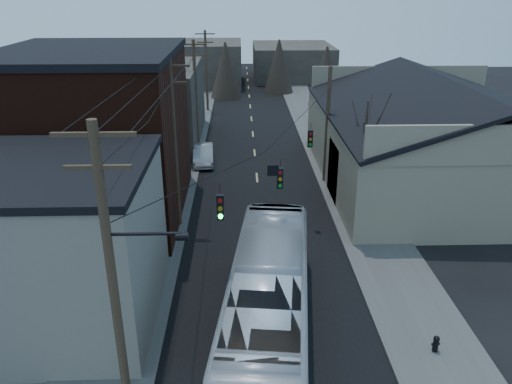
# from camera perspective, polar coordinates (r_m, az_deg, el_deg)

# --- Properties ---
(road_surface) EXTENTS (9.00, 110.00, 0.02)m
(road_surface) POSITION_cam_1_polar(r_m,az_deg,el_deg) (41.85, -0.08, 3.62)
(road_surface) COLOR black
(road_surface) RESTS_ON ground
(sidewalk_left) EXTENTS (4.00, 110.00, 0.12)m
(sidewalk_left) POSITION_cam_1_polar(r_m,az_deg,el_deg) (42.15, -8.96, 3.55)
(sidewalk_left) COLOR #474744
(sidewalk_left) RESTS_ON ground
(sidewalk_right) EXTENTS (4.00, 110.00, 0.12)m
(sidewalk_right) POSITION_cam_1_polar(r_m,az_deg,el_deg) (42.52, 8.73, 3.74)
(sidewalk_right) COLOR #474744
(sidewalk_right) RESTS_ON ground
(building_clapboard) EXTENTS (8.00, 8.00, 7.00)m
(building_clapboard) POSITION_cam_1_polar(r_m,az_deg,el_deg) (22.54, -21.95, -5.96)
(building_clapboard) COLOR gray
(building_clapboard) RESTS_ON ground
(building_brick) EXTENTS (10.00, 12.00, 10.00)m
(building_brick) POSITION_cam_1_polar(r_m,az_deg,el_deg) (32.02, -17.79, 5.86)
(building_brick) COLOR black
(building_brick) RESTS_ON ground
(building_left_far) EXTENTS (9.00, 14.00, 7.00)m
(building_left_far) POSITION_cam_1_polar(r_m,az_deg,el_deg) (47.40, -12.04, 9.79)
(building_left_far) COLOR #302C26
(building_left_far) RESTS_ON ground
(warehouse) EXTENTS (16.16, 20.60, 7.73)m
(warehouse) POSITION_cam_1_polar(r_m,az_deg,el_deg) (38.93, 19.73, 4.95)
(warehouse) COLOR gray
(warehouse) RESTS_ON ground
(building_far_left) EXTENTS (10.00, 12.00, 6.00)m
(building_far_left) POSITION_cam_1_polar(r_m,az_deg,el_deg) (75.45, -5.63, 14.44)
(building_far_left) COLOR #302C26
(building_far_left) RESTS_ON ground
(building_far_right) EXTENTS (12.00, 14.00, 5.00)m
(building_far_right) POSITION_cam_1_polar(r_m,az_deg,el_deg) (80.74, 4.16, 14.67)
(building_far_right) COLOR #302C26
(building_far_right) RESTS_ON ground
(bare_tree) EXTENTS (0.40, 0.40, 7.20)m
(bare_tree) POSITION_cam_1_polar(r_m,az_deg,el_deg) (32.15, 12.17, 3.89)
(bare_tree) COLOR black
(bare_tree) RESTS_ON ground
(utility_lines) EXTENTS (11.24, 45.28, 10.50)m
(utility_lines) POSITION_cam_1_polar(r_m,az_deg,el_deg) (34.85, -4.96, 8.10)
(utility_lines) COLOR #382B1E
(utility_lines) RESTS_ON ground
(bus) EXTENTS (4.60, 13.32, 3.63)m
(bus) POSITION_cam_1_polar(r_m,az_deg,el_deg) (20.71, 1.42, -12.26)
(bus) COLOR silver
(bus) RESTS_ON ground
(parked_car) EXTENTS (1.90, 4.67, 1.51)m
(parked_car) POSITION_cam_1_polar(r_m,az_deg,el_deg) (41.27, -6.05, 4.30)
(parked_car) COLOR #989B9F
(parked_car) RESTS_ON ground
(fire_hydrant) EXTENTS (0.35, 0.25, 0.72)m
(fire_hydrant) POSITION_cam_1_polar(r_m,az_deg,el_deg) (21.89, 19.87, -15.92)
(fire_hydrant) COLOR black
(fire_hydrant) RESTS_ON sidewalk_right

